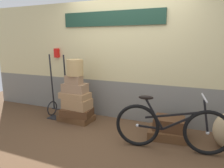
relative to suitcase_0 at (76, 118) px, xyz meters
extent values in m
cube|color=#513823|center=(0.90, -0.28, -0.09)|extent=(9.03, 5.20, 0.06)
cube|color=slate|center=(0.90, 0.57, 0.33)|extent=(7.03, 0.20, 0.78)
cube|color=#CCBC84|center=(0.90, 0.57, 1.52)|extent=(7.03, 0.20, 1.60)
cube|color=#193828|center=(0.58, 0.45, 1.96)|extent=(2.10, 0.04, 0.28)
cube|color=red|center=(-0.74, 0.43, 1.27)|extent=(0.10, 0.08, 0.20)
cube|color=brown|center=(0.00, 0.00, 0.00)|extent=(0.70, 0.46, 0.12)
cube|color=#4C2D19|center=(0.04, -0.03, 0.13)|extent=(0.63, 0.46, 0.15)
cube|color=#9E754C|center=(0.04, -0.02, 0.31)|extent=(0.57, 0.39, 0.20)
cube|color=#9E754C|center=(-0.01, -0.01, 0.47)|extent=(0.60, 0.39, 0.12)
cube|color=#937051|center=(0.00, 0.00, 0.62)|extent=(0.47, 0.30, 0.18)
cube|color=#937051|center=(0.00, -0.05, 0.79)|extent=(0.32, 0.20, 0.17)
cube|color=brown|center=(1.82, -0.06, 0.01)|extent=(0.66, 0.53, 0.14)
cube|color=#4C2D19|center=(1.84, -0.02, 0.18)|extent=(0.50, 0.41, 0.20)
cylinder|color=tan|center=(0.03, -0.03, 1.03)|extent=(0.32, 0.32, 0.31)
torus|color=black|center=(-0.65, 0.06, 0.10)|extent=(0.03, 0.32, 0.32)
torus|color=black|center=(-0.24, 0.06, 0.10)|extent=(0.03, 0.32, 0.32)
cylinder|color=black|center=(-0.44, 0.06, 0.10)|extent=(0.41, 0.02, 0.02)
cylinder|color=black|center=(-0.62, 0.06, 0.68)|extent=(0.03, 0.09, 1.16)
cylinder|color=black|center=(-0.27, 0.06, 0.68)|extent=(0.03, 0.09, 1.16)
cube|color=black|center=(-0.44, -0.05, -0.05)|extent=(0.37, 0.22, 0.02)
torus|color=black|center=(1.44, -0.53, 0.27)|extent=(0.66, 0.14, 0.66)
sphere|color=#B2B2B7|center=(1.44, -0.53, 0.27)|extent=(0.05, 0.05, 0.05)
torus|color=black|center=(2.41, -0.40, 0.27)|extent=(0.66, 0.14, 0.66)
sphere|color=#B2B2B7|center=(2.41, -0.40, 0.27)|extent=(0.05, 0.05, 0.05)
cube|color=black|center=(2.07, -0.44, 0.41)|extent=(0.54, 0.10, 0.34)
cube|color=black|center=(1.68, -0.50, 0.48)|extent=(0.28, 0.06, 0.46)
cube|color=black|center=(1.62, -0.50, 0.26)|extent=(0.38, 0.08, 0.04)
cube|color=black|center=(1.94, -0.46, 0.49)|extent=(0.79, 0.13, 0.18)
cube|color=black|center=(2.37, -0.40, 0.51)|extent=(0.11, 0.04, 0.48)
ellipsoid|color=black|center=(1.55, -0.51, 0.72)|extent=(0.23, 0.12, 0.06)
cylinder|color=#A5A5AD|center=(2.33, -0.41, 0.77)|extent=(0.08, 0.46, 0.02)
camera|label=1|loc=(2.27, -3.44, 1.52)|focal=33.81mm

